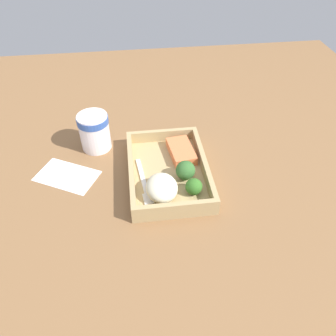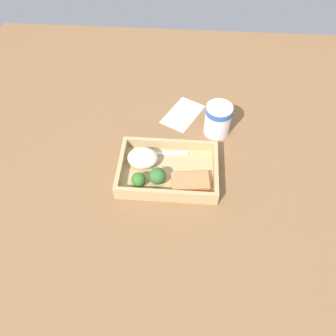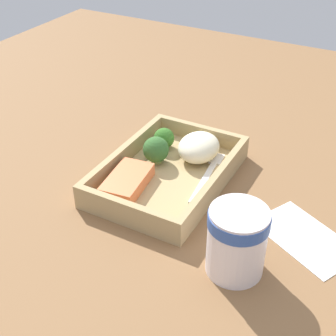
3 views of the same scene
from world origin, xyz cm
name	(u,v)px [view 3 (image 3 of 3)]	position (x,y,z in cm)	size (l,w,h in cm)	color
ground_plane	(168,185)	(0.00, 0.00, -1.00)	(160.00, 160.00, 2.00)	brown
takeout_tray	(168,178)	(0.00, 0.00, 0.60)	(28.16, 19.44, 1.20)	tan
tray_rim	(168,167)	(0.00, 0.00, 2.83)	(28.16, 19.44, 3.25)	tan
salmon_fillet	(127,182)	(-6.45, 4.37, 2.38)	(10.31, 5.86, 2.37)	#F07846
mashed_potatoes	(199,147)	(7.45, -2.41, 3.61)	(8.81, 7.38, 4.82)	beige
broccoli_floret_1	(164,138)	(7.74, 5.06, 3.24)	(3.99, 3.99, 4.09)	#80AE5A
broccoli_floret_2	(156,150)	(2.63, 3.92, 3.82)	(4.76, 4.76, 5.09)	#7E9D5B
fork	(208,174)	(3.44, -6.26, 1.42)	(15.89, 3.38, 0.44)	silver
paper_cup	(237,238)	(-14.21, -18.21, 5.77)	(8.30, 8.30, 10.31)	white
receipt_slip	(305,237)	(-3.17, -25.47, 0.12)	(9.13, 15.09, 0.24)	white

